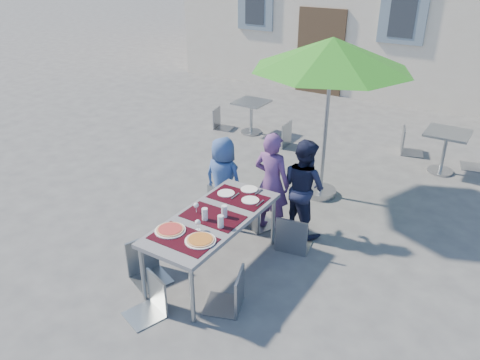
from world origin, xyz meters
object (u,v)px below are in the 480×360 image
Objects in this scene: dining_table at (213,221)px; child_1 at (272,183)px; patio_umbrella at (332,55)px; cafe_table_1 at (446,145)px; chair_3 at (144,239)px; chair_4 at (231,269)px; pizza_near_left at (170,230)px; cafe_table_0 at (251,112)px; chair_5 at (148,276)px; chair_2 at (295,213)px; child_0 at (223,179)px; pizza_near_right at (200,240)px; bg_chair_l_0 at (220,107)px; chair_1 at (256,194)px; child_2 at (304,187)px; bg_chair_l_1 at (411,126)px; chair_0 at (223,184)px; bg_chair_r_0 at (283,120)px.

dining_table is 1.29× the size of child_1.
patio_umbrella is 3.27× the size of cafe_table_1.
chair_4 is at bearing 3.85° from chair_3.
pizza_near_left reaches higher than cafe_table_0.
chair_5 reaches higher than dining_table.
child_0 is at bearing 170.39° from chair_2.
patio_umbrella is at bearing 82.60° from chair_5.
chair_4 reaches higher than pizza_near_right.
patio_umbrella is 3.95m from bg_chair_l_0.
cafe_table_0 is (-2.26, 4.81, -0.31)m from pizza_near_right.
pizza_near_left is at bearing -120.98° from chair_2.
chair_5 is at bearing 84.07° from child_1.
dining_table is 5.52× the size of pizza_near_right.
cafe_table_0 is (-2.70, 3.42, -0.09)m from chair_2.
pizza_near_right is at bearing -107.59° from chair_2.
patio_umbrella reaches higher than dining_table.
patio_umbrella is at bearing -123.19° from child_0.
pizza_near_left is 1.65m from chair_1.
child_2 is 0.55× the size of patio_umbrella.
pizza_near_right is at bearing 3.54° from chair_3.
chair_2 reaches higher than bg_chair_l_1.
chair_5 is at bearing -69.97° from cafe_table_0.
dining_table is at bearing 41.90° from chair_3.
chair_0 is 2.13m from chair_5.
chair_4 is at bearing -53.22° from chair_0.
chair_4 reaches higher than chair_5.
pizza_near_right is at bearing -107.83° from cafe_table_1.
chair_3 reaches higher than chair_1.
chair_5 is 0.90× the size of bg_chair_l_1.
pizza_near_right is 0.25× the size of child_2.
bg_chair_r_0 reaches higher than dining_table.
dining_table is 2.02× the size of chair_3.
dining_table is at bearing 85.00° from child_1.
chair_3 is (-1.23, -1.44, -0.01)m from chair_2.
child_2 reaches higher than cafe_table_0.
cafe_table_0 is 0.83× the size of bg_chair_l_0.
chair_3 reaches higher than cafe_table_1.
chair_2 is at bearing 49.45° from chair_3.
cafe_table_1 is at bearing 60.89° from chair_1.
child_2 is 0.66m from chair_1.
child_0 is 1.64× the size of cafe_table_1.
pizza_near_left is 0.25× the size of child_2.
bg_chair_l_1 is at bearing -112.63° from child_0.
chair_1 reaches higher than chair_4.
pizza_near_right reaches higher than cafe_table_0.
chair_1 is 4.12m from bg_chair_l_0.
cafe_table_0 is (-2.07, 4.31, -0.24)m from dining_table.
chair_1 is 1.07× the size of bg_chair_l_0.
chair_0 is at bearing 89.99° from chair_3.
chair_1 is (-0.58, -0.26, -0.16)m from child_2.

